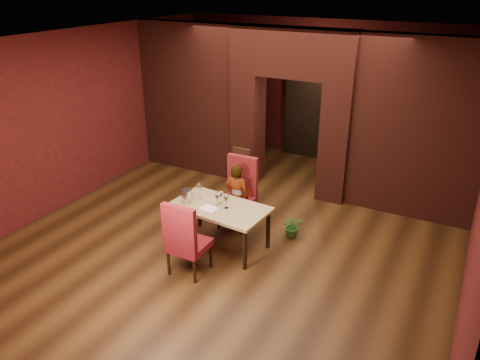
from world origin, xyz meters
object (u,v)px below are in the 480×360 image
object	(u,v)px
chair_far	(237,194)
wine_bucket	(187,196)
potted_plant	(292,226)
dining_table	(220,226)
water_bottle	(199,190)
wine_glass_a	(221,198)
wine_glass_c	(226,202)
person_seated	(237,197)
wine_glass_b	(218,200)
chair_near	(189,236)

from	to	relation	value
chair_far	wine_bucket	size ratio (longest dim) A/B	5.70
potted_plant	dining_table	bearing A→B (deg)	-138.50
dining_table	water_bottle	xyz separation A→B (m)	(-0.44, 0.10, 0.50)
wine_glass_a	wine_glass_c	xyz separation A→B (m)	(0.16, -0.10, 0.01)
water_bottle	dining_table	bearing A→B (deg)	-12.89
chair_far	wine_glass_c	distance (m)	0.78
wine_bucket	potted_plant	xyz separation A→B (m)	(1.47, 0.94, -0.63)
dining_table	wine_bucket	xyz separation A→B (m)	(-0.54, -0.12, 0.47)
person_seated	wine_glass_b	xyz separation A→B (m)	(-0.00, -0.64, 0.22)
person_seated	wine_bucket	distance (m)	0.94
potted_plant	wine_glass_a	bearing A→B (deg)	-143.21
dining_table	chair_far	distance (m)	0.77
dining_table	chair_far	xyz separation A→B (m)	(-0.08, 0.72, 0.26)
dining_table	wine_bucket	world-z (taller)	wine_bucket
wine_glass_c	water_bottle	xyz separation A→B (m)	(-0.57, 0.11, 0.03)
wine_glass_a	wine_bucket	xyz separation A→B (m)	(-0.51, -0.21, 0.01)
wine_glass_a	water_bottle	size ratio (longest dim) A/B	0.71
person_seated	wine_glass_c	xyz separation A→B (m)	(0.17, -0.65, 0.23)
wine_glass_b	wine_glass_c	distance (m)	0.17
dining_table	water_bottle	size ratio (longest dim) A/B	5.52
person_seated	water_bottle	size ratio (longest dim) A/B	4.28
wine_glass_a	potted_plant	size ratio (longest dim) A/B	0.51
dining_table	person_seated	bearing A→B (deg)	98.23
dining_table	chair_far	world-z (taller)	chair_far
dining_table	chair_far	bearing A→B (deg)	101.04
wine_bucket	wine_glass_a	bearing A→B (deg)	22.94
chair_near	wine_bucket	xyz separation A→B (m)	(-0.50, 0.71, 0.23)
chair_far	potted_plant	xyz separation A→B (m)	(1.01, 0.10, -0.42)
chair_near	water_bottle	xyz separation A→B (m)	(-0.40, 0.93, 0.27)
wine_glass_a	potted_plant	bearing A→B (deg)	36.79
wine_bucket	dining_table	bearing A→B (deg)	12.05
chair_far	chair_near	world-z (taller)	chair_far
dining_table	wine_glass_b	world-z (taller)	wine_glass_b
potted_plant	chair_near	bearing A→B (deg)	-120.40
water_bottle	wine_glass_a	bearing A→B (deg)	-0.58
chair_near	potted_plant	world-z (taller)	chair_near
dining_table	person_seated	xyz separation A→B (m)	(-0.04, 0.65, 0.23)
wine_glass_c	dining_table	bearing A→B (deg)	178.28
chair_near	water_bottle	bearing A→B (deg)	-67.37
wine_glass_c	potted_plant	distance (m)	1.32
dining_table	wine_glass_a	bearing A→B (deg)	116.69
chair_far	wine_bucket	distance (m)	0.98
chair_far	person_seated	size ratio (longest dim) A/B	1.04
chair_far	potted_plant	bearing A→B (deg)	4.00
dining_table	wine_glass_b	bearing A→B (deg)	172.08
person_seated	wine_bucket	bearing A→B (deg)	52.00
dining_table	wine_glass_c	size ratio (longest dim) A/B	7.09
wine_glass_a	wine_bucket	distance (m)	0.55
chair_far	wine_bucket	bearing A→B (deg)	-120.72
chair_near	wine_bucket	world-z (taller)	chair_near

